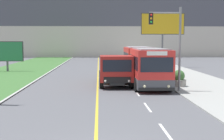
{
  "coord_description": "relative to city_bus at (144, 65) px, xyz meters",
  "views": [
    {
      "loc": [
        0.12,
        -8.79,
        3.59
      ],
      "look_at": [
        1.1,
        14.69,
        1.4
      ],
      "focal_mm": 50.0,
      "sensor_mm": 36.0,
      "label": 1
    }
  ],
  "objects": [
    {
      "name": "traffic_light_mast",
      "position": [
        1.18,
        -5.05,
        2.23
      ],
      "size": [
        2.28,
        0.32,
        5.93
      ],
      "color": "slate",
      "rests_on": "ground_plane"
    },
    {
      "name": "billboard_small",
      "position": [
        -14.67,
        10.51,
        0.77
      ],
      "size": [
        3.78,
        0.24,
        3.56
      ],
      "color": "#59595B",
      "rests_on": "ground_plane"
    },
    {
      "name": "billboard_large",
      "position": [
        4.83,
        15.69,
        4.13
      ],
      "size": [
        5.92,
        0.24,
        7.35
      ],
      "color": "#59595B",
      "rests_on": "ground_plane"
    },
    {
      "name": "planter_round_third",
      "position": [
        2.5,
        6.18,
        -0.96
      ],
      "size": [
        1.04,
        1.04,
        1.15
      ],
      "color": "gray",
      "rests_on": "sidewalk_right"
    },
    {
      "name": "apartment_block_background",
      "position": [
        -3.96,
        46.43,
        8.24
      ],
      "size": [
        80.0,
        8.04,
        19.57
      ],
      "color": "beige",
      "rests_on": "ground_plane"
    },
    {
      "name": "lane_marking_centre",
      "position": [
        -3.55,
        -15.01,
        -1.54
      ],
      "size": [
        2.88,
        140.0,
        0.01
      ],
      "color": "gold",
      "rests_on": "ground_plane"
    },
    {
      "name": "planter_round_second",
      "position": [
        2.28,
        1.69,
        -0.95
      ],
      "size": [
        1.11,
        1.11,
        1.19
      ],
      "color": "gray",
      "rests_on": "sidewalk_right"
    },
    {
      "name": "city_bus",
      "position": [
        0.0,
        0.0,
        0.0
      ],
      "size": [
        2.64,
        12.61,
        3.04
      ],
      "color": "red",
      "rests_on": "ground_plane"
    },
    {
      "name": "planter_round_near",
      "position": [
        2.37,
        -2.81,
        -0.91
      ],
      "size": [
        1.14,
        1.14,
        1.27
      ],
      "color": "gray",
      "rests_on": "sidewalk_right"
    },
    {
      "name": "dump_truck",
      "position": [
        -2.53,
        -2.19,
        -0.29
      ],
      "size": [
        2.57,
        6.58,
        2.47
      ],
      "color": "black",
      "rests_on": "ground_plane"
    }
  ]
}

